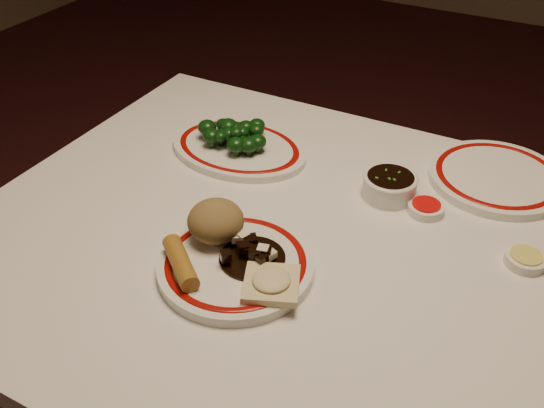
% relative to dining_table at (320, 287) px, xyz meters
% --- Properties ---
extents(dining_table, '(1.20, 0.90, 0.75)m').
position_rel_dining_table_xyz_m(dining_table, '(0.00, 0.00, 0.00)').
color(dining_table, white).
rests_on(dining_table, ground).
extents(main_plate, '(0.25, 0.25, 0.02)m').
position_rel_dining_table_xyz_m(main_plate, '(-0.10, -0.11, 0.10)').
color(main_plate, white).
rests_on(main_plate, dining_table).
extents(rice_mound, '(0.09, 0.09, 0.07)m').
position_rel_dining_table_xyz_m(rice_mound, '(-0.15, -0.08, 0.14)').
color(rice_mound, olive).
rests_on(rice_mound, main_plate).
extents(spring_roll, '(0.10, 0.09, 0.03)m').
position_rel_dining_table_xyz_m(spring_roll, '(-0.16, -0.17, 0.12)').
color(spring_roll, '#A57328').
rests_on(spring_roll, main_plate).
extents(fried_wonton, '(0.11, 0.11, 0.02)m').
position_rel_dining_table_xyz_m(fried_wonton, '(-0.02, -0.14, 0.12)').
color(fried_wonton, beige).
rests_on(fried_wonton, main_plate).
extents(stirfry_heap, '(0.10, 0.10, 0.03)m').
position_rel_dining_table_xyz_m(stirfry_heap, '(-0.08, -0.09, 0.12)').
color(stirfry_heap, black).
rests_on(stirfry_heap, main_plate).
extents(broccoli_plate, '(0.29, 0.26, 0.02)m').
position_rel_dining_table_xyz_m(broccoli_plate, '(-0.27, 0.19, 0.10)').
color(broccoli_plate, white).
rests_on(broccoli_plate, dining_table).
extents(broccoli_pile, '(0.15, 0.12, 0.05)m').
position_rel_dining_table_xyz_m(broccoli_pile, '(-0.28, 0.19, 0.13)').
color(broccoli_pile, '#23471C').
rests_on(broccoli_pile, broccoli_plate).
extents(soy_bowl, '(0.10, 0.10, 0.04)m').
position_rel_dining_table_xyz_m(soy_bowl, '(0.05, 0.19, 0.11)').
color(soy_bowl, white).
rests_on(soy_bowl, dining_table).
extents(sweet_sour_dish, '(0.06, 0.06, 0.02)m').
position_rel_dining_table_xyz_m(sweet_sour_dish, '(0.12, 0.17, 0.10)').
color(sweet_sour_dish, white).
rests_on(sweet_sour_dish, dining_table).
extents(mustard_dish, '(0.06, 0.06, 0.02)m').
position_rel_dining_table_xyz_m(mustard_dish, '(0.30, 0.11, 0.10)').
color(mustard_dish, white).
rests_on(mustard_dish, dining_table).
extents(far_plate, '(0.27, 0.27, 0.02)m').
position_rel_dining_table_xyz_m(far_plate, '(0.21, 0.33, 0.10)').
color(far_plate, white).
rests_on(far_plate, dining_table).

